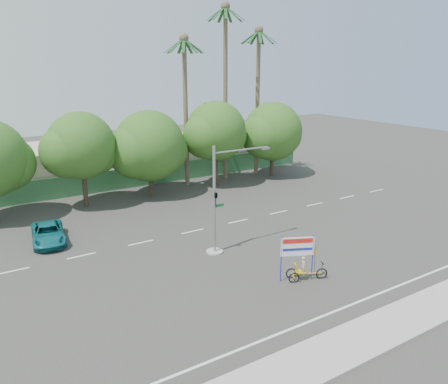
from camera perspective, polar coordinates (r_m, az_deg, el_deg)
ground at (r=26.98m, az=7.83°, el=-9.63°), size 120.00×120.00×0.00m
sidewalk_near at (r=22.49m, az=20.54°, el=-16.18°), size 50.00×2.40×0.12m
fence at (r=44.29m, az=-10.04°, el=2.13°), size 38.00×0.08×2.00m
building_left at (r=45.90m, az=-23.92°, el=2.74°), size 12.00×8.00×4.00m
building_right at (r=51.39m, az=-3.69°, el=5.25°), size 14.00×8.00×3.60m
tree_left at (r=38.09m, az=-18.22°, el=5.47°), size 6.66×5.60×8.07m
tree_center at (r=39.99m, az=-9.79°, el=5.69°), size 7.62×6.40×7.85m
tree_right at (r=42.93m, az=-1.10°, el=7.70°), size 6.90×5.80×8.36m
tree_far_right at (r=46.94m, az=6.33°, el=7.63°), size 7.38×6.20×7.94m
palm_tall at (r=44.79m, az=0.18°, el=14.79°), size 3.73×3.79×17.45m
palm_mid at (r=47.07m, az=4.43°, el=13.53°), size 3.73×3.79×15.45m
palm_short at (r=42.66m, az=-5.08°, el=12.49°), size 3.73×3.79×14.45m
traffic_signal at (r=27.68m, az=-0.71°, el=-2.24°), size 4.72×1.10×7.00m
trike_billboard at (r=25.14m, az=10.06°, el=-8.99°), size 2.56×1.34×2.74m
pickup_truck at (r=32.22m, az=-21.97°, el=-5.06°), size 2.63×4.75×1.26m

